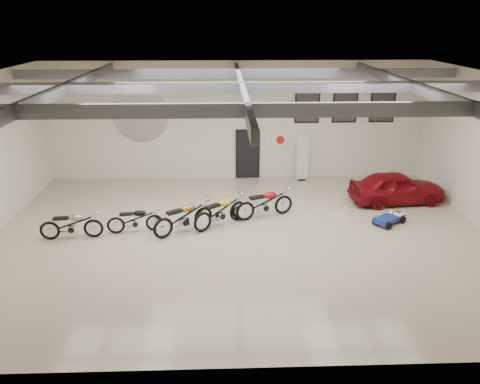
{
  "coord_description": "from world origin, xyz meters",
  "views": [
    {
      "loc": [
        -0.52,
        -13.58,
        6.64
      ],
      "look_at": [
        0.0,
        1.2,
        1.1
      ],
      "focal_mm": 35.0,
      "sensor_mm": 36.0,
      "label": 1
    }
  ],
  "objects_px": {
    "motorcycle_yellow": "(221,211)",
    "motorcycle_red": "(265,202)",
    "motorcycle_gold": "(183,216)",
    "go_kart": "(392,216)",
    "motorcycle_silver": "(71,224)",
    "banner_stand": "(303,159)",
    "motorcycle_black": "(135,219)",
    "vintage_car": "(397,187)"
  },
  "relations": [
    {
      "from": "motorcycle_red",
      "to": "motorcycle_silver",
      "type": "bearing_deg",
      "value": 171.58
    },
    {
      "from": "motorcycle_gold",
      "to": "go_kart",
      "type": "height_order",
      "value": "motorcycle_gold"
    },
    {
      "from": "motorcycle_black",
      "to": "motorcycle_gold",
      "type": "height_order",
      "value": "motorcycle_gold"
    },
    {
      "from": "motorcycle_black",
      "to": "banner_stand",
      "type": "bearing_deg",
      "value": 30.66
    },
    {
      "from": "motorcycle_silver",
      "to": "vintage_car",
      "type": "height_order",
      "value": "vintage_car"
    },
    {
      "from": "banner_stand",
      "to": "motorcycle_yellow",
      "type": "bearing_deg",
      "value": -140.7
    },
    {
      "from": "go_kart",
      "to": "motorcycle_black",
      "type": "bearing_deg",
      "value": 145.93
    },
    {
      "from": "motorcycle_black",
      "to": "motorcycle_red",
      "type": "xyz_separation_m",
      "value": [
        4.34,
        1.08,
        0.1
      ]
    },
    {
      "from": "motorcycle_black",
      "to": "motorcycle_yellow",
      "type": "relative_size",
      "value": 0.83
    },
    {
      "from": "motorcycle_silver",
      "to": "go_kart",
      "type": "relative_size",
      "value": 1.34
    },
    {
      "from": "motorcycle_black",
      "to": "vintage_car",
      "type": "xyz_separation_m",
      "value": [
        9.46,
        2.3,
        0.14
      ]
    },
    {
      "from": "banner_stand",
      "to": "motorcycle_yellow",
      "type": "relative_size",
      "value": 0.89
    },
    {
      "from": "banner_stand",
      "to": "motorcycle_gold",
      "type": "relative_size",
      "value": 0.89
    },
    {
      "from": "motorcycle_yellow",
      "to": "motorcycle_red",
      "type": "height_order",
      "value": "motorcycle_red"
    },
    {
      "from": "vintage_car",
      "to": "motorcycle_gold",
      "type": "bearing_deg",
      "value": 100.88
    },
    {
      "from": "motorcycle_yellow",
      "to": "motorcycle_red",
      "type": "distance_m",
      "value": 1.69
    },
    {
      "from": "motorcycle_gold",
      "to": "motorcycle_yellow",
      "type": "xyz_separation_m",
      "value": [
        1.21,
        0.47,
        -0.01
      ]
    },
    {
      "from": "motorcycle_silver",
      "to": "go_kart",
      "type": "xyz_separation_m",
      "value": [
        10.59,
        0.84,
        -0.24
      ]
    },
    {
      "from": "motorcycle_yellow",
      "to": "go_kart",
      "type": "height_order",
      "value": "motorcycle_yellow"
    },
    {
      "from": "banner_stand",
      "to": "vintage_car",
      "type": "distance_m",
      "value": 4.18
    },
    {
      "from": "motorcycle_red",
      "to": "go_kart",
      "type": "bearing_deg",
      "value": -30.29
    },
    {
      "from": "motorcycle_gold",
      "to": "go_kart",
      "type": "xyz_separation_m",
      "value": [
        7.06,
        0.49,
        -0.3
      ]
    },
    {
      "from": "go_kart",
      "to": "vintage_car",
      "type": "distance_m",
      "value": 2.06
    },
    {
      "from": "motorcycle_yellow",
      "to": "motorcycle_black",
      "type": "bearing_deg",
      "value": 150.4
    },
    {
      "from": "motorcycle_red",
      "to": "banner_stand",
      "type": "bearing_deg",
      "value": 41.82
    },
    {
      "from": "banner_stand",
      "to": "vintage_car",
      "type": "xyz_separation_m",
      "value": [
        3.17,
        -2.7,
        -0.35
      ]
    },
    {
      "from": "go_kart",
      "to": "vintage_car",
      "type": "bearing_deg",
      "value": 29.65
    },
    {
      "from": "motorcycle_yellow",
      "to": "motorcycle_red",
      "type": "xyz_separation_m",
      "value": [
        1.55,
        0.67,
        0.0
      ]
    },
    {
      "from": "motorcycle_gold",
      "to": "motorcycle_red",
      "type": "height_order",
      "value": "motorcycle_gold"
    },
    {
      "from": "motorcycle_black",
      "to": "motorcycle_gold",
      "type": "xyz_separation_m",
      "value": [
        1.59,
        -0.06,
        0.1
      ]
    },
    {
      "from": "motorcycle_silver",
      "to": "vintage_car",
      "type": "distance_m",
      "value": 11.71
    },
    {
      "from": "banner_stand",
      "to": "motorcycle_black",
      "type": "relative_size",
      "value": 1.08
    },
    {
      "from": "motorcycle_silver",
      "to": "motorcycle_red",
      "type": "relative_size",
      "value": 0.9
    },
    {
      "from": "motorcycle_gold",
      "to": "go_kart",
      "type": "distance_m",
      "value": 7.08
    },
    {
      "from": "motorcycle_gold",
      "to": "banner_stand",
      "type": "bearing_deg",
      "value": 12.18
    },
    {
      "from": "motorcycle_black",
      "to": "motorcycle_gold",
      "type": "bearing_deg",
      "value": -10.07
    },
    {
      "from": "motorcycle_yellow",
      "to": "vintage_car",
      "type": "xyz_separation_m",
      "value": [
        6.66,
        1.89,
        0.05
      ]
    },
    {
      "from": "banner_stand",
      "to": "motorcycle_yellow",
      "type": "xyz_separation_m",
      "value": [
        -3.49,
        -4.59,
        -0.4
      ]
    },
    {
      "from": "go_kart",
      "to": "motorcycle_silver",
      "type": "bearing_deg",
      "value": 147.62
    },
    {
      "from": "motorcycle_red",
      "to": "motorcycle_yellow",
      "type": "bearing_deg",
      "value": -178.25
    },
    {
      "from": "motorcycle_gold",
      "to": "motorcycle_yellow",
      "type": "relative_size",
      "value": 1.01
    },
    {
      "from": "motorcycle_yellow",
      "to": "go_kart",
      "type": "distance_m",
      "value": 5.86
    }
  ]
}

